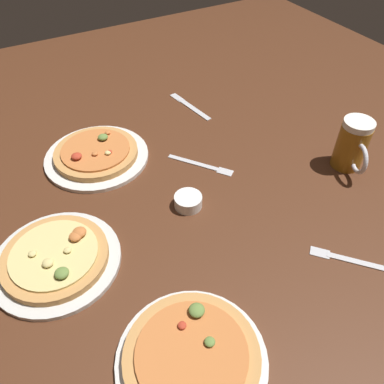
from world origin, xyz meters
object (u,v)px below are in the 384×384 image
(ramekin_sauce, at_px, (188,201))
(fork_left, at_px, (358,262))
(beer_mug_dark, at_px, (352,145))
(pizza_plate_side, at_px, (56,258))
(pizza_plate_far, at_px, (96,154))
(knife_right, at_px, (190,106))
(fork_spare, at_px, (202,165))
(pizza_plate_near, at_px, (192,357))

(ramekin_sauce, bearing_deg, fork_left, -53.99)
(beer_mug_dark, distance_m, ramekin_sauce, 0.48)
(pizza_plate_side, bearing_deg, fork_left, -29.17)
(pizza_plate_far, bearing_deg, knife_right, 17.11)
(fork_left, bearing_deg, knife_right, 91.10)
(pizza_plate_side, xyz_separation_m, knife_right, (0.57, 0.43, -0.01))
(ramekin_sauce, distance_m, fork_left, 0.42)
(pizza_plate_far, xyz_separation_m, fork_spare, (0.25, -0.18, -0.01))
(beer_mug_dark, distance_m, fork_spare, 0.42)
(pizza_plate_side, relative_size, fork_spare, 1.69)
(pizza_plate_far, distance_m, knife_right, 0.39)
(pizza_plate_far, distance_m, beer_mug_dark, 0.72)
(pizza_plate_near, bearing_deg, knife_right, 61.29)
(pizza_plate_near, relative_size, beer_mug_dark, 1.90)
(ramekin_sauce, bearing_deg, beer_mug_dark, -9.57)
(pizza_plate_near, distance_m, pizza_plate_side, 0.37)
(beer_mug_dark, bearing_deg, fork_spare, 151.00)
(beer_mug_dark, bearing_deg, ramekin_sauce, 170.43)
(fork_left, bearing_deg, fork_spare, 106.50)
(knife_right, bearing_deg, pizza_plate_far, -162.89)
(pizza_plate_far, height_order, ramekin_sauce, pizza_plate_far)
(knife_right, bearing_deg, pizza_plate_near, -118.71)
(knife_right, xyz_separation_m, fork_spare, (-0.12, -0.29, 0.00))
(ramekin_sauce, distance_m, fork_spare, 0.16)
(pizza_plate_near, bearing_deg, fork_left, 1.11)
(pizza_plate_side, bearing_deg, fork_spare, 16.32)
(pizza_plate_far, bearing_deg, pizza_plate_side, -122.90)
(beer_mug_dark, height_order, fork_left, beer_mug_dark)
(pizza_plate_side, height_order, ramekin_sauce, pizza_plate_side)
(knife_right, relative_size, fork_spare, 1.23)
(fork_left, height_order, knife_right, same)
(ramekin_sauce, relative_size, fork_spare, 0.42)
(pizza_plate_side, xyz_separation_m, fork_left, (0.59, -0.33, -0.01))
(ramekin_sauce, height_order, knife_right, ramekin_sauce)
(pizza_plate_far, distance_m, fork_left, 0.75)
(pizza_plate_side, height_order, fork_left, pizza_plate_side)
(pizza_plate_near, relative_size, knife_right, 1.34)
(pizza_plate_far, bearing_deg, beer_mug_dark, -31.65)
(fork_left, bearing_deg, pizza_plate_near, -178.89)
(pizza_plate_far, bearing_deg, fork_spare, -35.21)
(pizza_plate_side, bearing_deg, knife_right, 36.50)
(ramekin_sauce, height_order, fork_left, ramekin_sauce)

